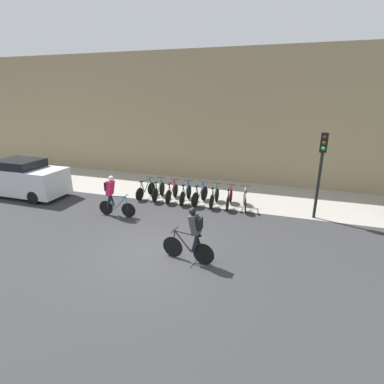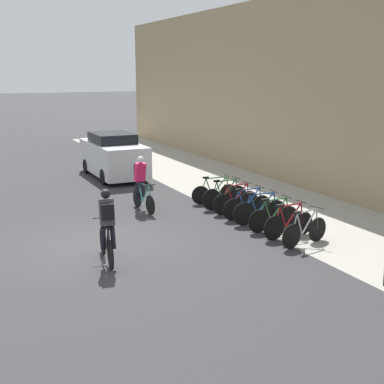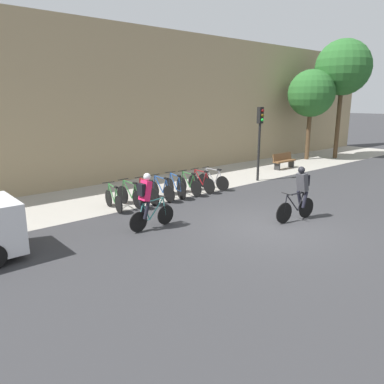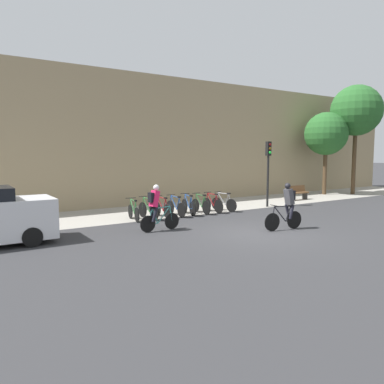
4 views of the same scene
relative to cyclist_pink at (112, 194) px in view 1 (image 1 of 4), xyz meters
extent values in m
plane|color=#333335|center=(2.98, -2.32, -0.95)|extent=(200.00, 200.00, 0.00)
cube|color=#A39E93|center=(2.98, 4.43, -0.94)|extent=(44.00, 4.50, 0.01)
cube|color=#9E8966|center=(2.98, 6.98, 2.69)|extent=(44.00, 0.60, 7.26)
cylinder|color=black|center=(0.70, 0.04, -0.63)|extent=(0.63, 0.07, 0.63)
cylinder|color=black|center=(-0.35, -0.02, -0.63)|extent=(0.63, 0.07, 0.63)
cylinder|color=teal|center=(0.35, 0.02, -0.35)|extent=(0.58, 0.07, 0.62)
cylinder|color=teal|center=(-0.04, 0.00, -0.37)|extent=(0.27, 0.05, 0.58)
cylinder|color=teal|center=(0.23, 0.01, -0.07)|extent=(0.78, 0.08, 0.07)
cylinder|color=teal|center=(-0.14, -0.01, -0.64)|extent=(0.42, 0.05, 0.05)
cylinder|color=teal|center=(-0.25, -0.01, -0.36)|extent=(0.22, 0.04, 0.56)
cylinder|color=teal|center=(0.66, 0.03, -0.34)|extent=(0.12, 0.04, 0.59)
cylinder|color=black|center=(0.62, 0.03, -0.01)|extent=(0.05, 0.46, 0.03)
cube|color=black|center=(-0.16, -0.01, -0.04)|extent=(0.20, 0.09, 0.06)
cube|color=#EA1E56|center=(-0.06, 0.00, 0.29)|extent=(0.34, 0.34, 0.63)
sphere|color=silver|center=(0.02, 0.00, 0.70)|extent=(0.23, 0.23, 0.22)
cylinder|color=black|center=(-0.10, -0.12, -0.29)|extent=(0.28, 0.12, 0.56)
cylinder|color=black|center=(-0.11, 0.10, -0.29)|extent=(0.25, 0.12, 0.56)
cube|color=black|center=(-0.20, -0.01, 0.34)|extent=(0.15, 0.27, 0.36)
cylinder|color=black|center=(3.65, -2.34, -0.60)|extent=(0.68, 0.12, 0.68)
cylinder|color=black|center=(4.71, -2.47, -0.60)|extent=(0.68, 0.12, 0.68)
cylinder|color=black|center=(4.01, -2.38, -0.32)|extent=(0.58, 0.11, 0.62)
cylinder|color=black|center=(4.40, -2.43, -0.34)|extent=(0.27, 0.07, 0.58)
cylinder|color=black|center=(4.13, -2.40, -0.04)|extent=(0.79, 0.13, 0.07)
cylinder|color=black|center=(4.50, -2.44, -0.61)|extent=(0.43, 0.08, 0.05)
cylinder|color=black|center=(4.61, -2.45, -0.33)|extent=(0.22, 0.06, 0.56)
cylinder|color=black|center=(3.70, -2.34, -0.31)|extent=(0.12, 0.05, 0.59)
cylinder|color=black|center=(3.74, -2.35, 0.02)|extent=(0.08, 0.46, 0.03)
cube|color=black|center=(4.52, -2.44, -0.01)|extent=(0.21, 0.10, 0.06)
cube|color=#3D3D42|center=(4.42, -2.43, 0.32)|extent=(0.36, 0.36, 0.63)
sphere|color=black|center=(4.34, -2.42, 0.73)|extent=(0.24, 0.24, 0.22)
cylinder|color=black|center=(4.48, -2.33, -0.26)|extent=(0.29, 0.14, 0.56)
cylinder|color=black|center=(4.46, -2.55, -0.26)|extent=(0.25, 0.14, 0.56)
cube|color=black|center=(4.56, -2.45, 0.37)|extent=(0.17, 0.27, 0.36)
cylinder|color=black|center=(0.31, 3.04, -0.63)|extent=(0.12, 0.63, 0.63)
cylinder|color=black|center=(0.17, 2.05, -0.63)|extent=(0.12, 0.63, 0.63)
cylinder|color=#2D6B33|center=(0.26, 2.70, -0.35)|extent=(0.12, 0.55, 0.62)
cylinder|color=#2D6B33|center=(0.21, 2.34, -0.36)|extent=(0.08, 0.26, 0.58)
cylinder|color=#2D6B33|center=(0.24, 2.59, -0.07)|extent=(0.14, 0.74, 0.07)
cylinder|color=#2D6B33|center=(0.19, 2.25, -0.64)|extent=(0.09, 0.40, 0.05)
cylinder|color=#2D6B33|center=(0.18, 2.14, -0.36)|extent=(0.06, 0.21, 0.56)
cylinder|color=#2D6B33|center=(0.30, 3.00, -0.34)|extent=(0.05, 0.12, 0.58)
cylinder|color=black|center=(0.29, 2.96, -0.01)|extent=(0.46, 0.09, 0.03)
cube|color=black|center=(0.19, 2.23, -0.04)|extent=(0.11, 0.21, 0.06)
cylinder|color=black|center=(0.90, 3.05, -0.60)|extent=(0.08, 0.69, 0.69)
cylinder|color=black|center=(0.98, 2.04, -0.60)|extent=(0.08, 0.69, 0.69)
cylinder|color=#2D6B33|center=(0.93, 2.71, -0.32)|extent=(0.08, 0.56, 0.62)
cylinder|color=#2D6B33|center=(0.96, 2.33, -0.33)|extent=(0.06, 0.26, 0.58)
cylinder|color=#2D6B33|center=(0.94, 2.60, -0.04)|extent=(0.09, 0.75, 0.07)
cylinder|color=#2D6B33|center=(0.96, 2.24, -0.61)|extent=(0.06, 0.41, 0.05)
cylinder|color=#2D6B33|center=(0.97, 2.13, -0.33)|extent=(0.05, 0.21, 0.56)
cylinder|color=#2D6B33|center=(0.91, 3.01, -0.31)|extent=(0.04, 0.12, 0.58)
cylinder|color=black|center=(0.91, 2.97, 0.02)|extent=(0.46, 0.06, 0.03)
cube|color=black|center=(0.96, 2.22, -0.01)|extent=(0.09, 0.21, 0.06)
cylinder|color=black|center=(1.63, 3.04, -0.62)|extent=(0.05, 0.66, 0.66)
cylinder|color=black|center=(1.65, 2.05, -0.62)|extent=(0.05, 0.66, 0.66)
cylinder|color=maroon|center=(1.64, 2.70, -0.33)|extent=(0.05, 0.54, 0.62)
cylinder|color=maroon|center=(1.65, 2.34, -0.35)|extent=(0.05, 0.25, 0.58)
cylinder|color=maroon|center=(1.64, 2.59, -0.05)|extent=(0.05, 0.73, 0.07)
cylinder|color=maroon|center=(1.65, 2.25, -0.62)|extent=(0.04, 0.39, 0.05)
cylinder|color=maroon|center=(1.65, 2.14, -0.34)|extent=(0.04, 0.21, 0.56)
cylinder|color=maroon|center=(1.64, 3.00, -0.33)|extent=(0.04, 0.11, 0.58)
cylinder|color=black|center=(1.64, 2.96, 0.00)|extent=(0.46, 0.04, 0.03)
cube|color=black|center=(1.65, 2.23, -0.03)|extent=(0.08, 0.20, 0.06)
cylinder|color=black|center=(2.34, 3.05, -0.61)|extent=(0.04, 0.67, 0.67)
cylinder|color=black|center=(2.36, 2.04, -0.61)|extent=(0.04, 0.67, 0.67)
cylinder|color=#1E478C|center=(2.35, 2.71, -0.33)|extent=(0.05, 0.56, 0.62)
cylinder|color=#1E478C|center=(2.35, 2.33, -0.34)|extent=(0.04, 0.26, 0.58)
cylinder|color=#1E478C|center=(2.35, 2.60, -0.05)|extent=(0.05, 0.75, 0.07)
cylinder|color=#1E478C|center=(2.35, 2.24, -0.62)|extent=(0.04, 0.41, 0.05)
cylinder|color=#1E478C|center=(2.35, 2.13, -0.34)|extent=(0.03, 0.21, 0.56)
cylinder|color=#1E478C|center=(2.34, 3.01, -0.32)|extent=(0.04, 0.12, 0.58)
cylinder|color=black|center=(2.34, 2.97, 0.01)|extent=(0.46, 0.03, 0.03)
cube|color=black|center=(2.35, 2.22, -0.02)|extent=(0.08, 0.20, 0.06)
cylinder|color=black|center=(3.14, 3.04, -0.60)|extent=(0.15, 0.69, 0.69)
cylinder|color=black|center=(2.97, 2.05, -0.60)|extent=(0.15, 0.69, 0.69)
cylinder|color=#1E478C|center=(3.08, 2.70, -0.32)|extent=(0.13, 0.55, 0.62)
cylinder|color=#1E478C|center=(3.02, 2.34, -0.33)|extent=(0.08, 0.26, 0.58)
cylinder|color=#1E478C|center=(3.06, 2.59, -0.03)|extent=(0.16, 0.74, 0.07)
cylinder|color=#1E478C|center=(3.00, 2.25, -0.61)|extent=(0.10, 0.40, 0.05)
cylinder|color=#1E478C|center=(2.99, 2.14, -0.32)|extent=(0.07, 0.21, 0.56)
cylinder|color=#1E478C|center=(3.13, 3.00, -0.31)|extent=(0.05, 0.12, 0.58)
cylinder|color=black|center=(3.12, 2.96, 0.02)|extent=(0.46, 0.10, 0.03)
cube|color=black|center=(3.00, 2.23, -0.01)|extent=(0.11, 0.21, 0.06)
cylinder|color=black|center=(3.76, 3.03, -0.62)|extent=(0.04, 0.66, 0.66)
cylinder|color=black|center=(3.75, 2.06, -0.62)|extent=(0.04, 0.66, 0.66)
cylinder|color=#2D6B33|center=(3.76, 2.70, -0.34)|extent=(0.05, 0.53, 0.62)
cylinder|color=#2D6B33|center=(3.76, 2.34, -0.35)|extent=(0.04, 0.25, 0.58)
cylinder|color=#2D6B33|center=(3.76, 2.59, -0.05)|extent=(0.05, 0.72, 0.07)
cylinder|color=#2D6B33|center=(3.75, 2.26, -0.63)|extent=(0.04, 0.39, 0.05)
cylinder|color=#2D6B33|center=(3.75, 2.15, -0.34)|extent=(0.03, 0.20, 0.56)
cylinder|color=#2D6B33|center=(3.76, 2.99, -0.33)|extent=(0.04, 0.11, 0.58)
cylinder|color=black|center=(3.76, 2.95, 0.00)|extent=(0.46, 0.03, 0.03)
cube|color=black|center=(3.75, 2.24, -0.03)|extent=(0.08, 0.20, 0.06)
cylinder|color=black|center=(4.44, 3.02, -0.61)|extent=(0.06, 0.66, 0.66)
cylinder|color=black|center=(4.48, 2.07, -0.61)|extent=(0.06, 0.66, 0.66)
cylinder|color=maroon|center=(4.46, 2.70, -0.33)|extent=(0.06, 0.53, 0.62)
cylinder|color=maroon|center=(4.47, 2.35, -0.35)|extent=(0.05, 0.25, 0.58)
cylinder|color=maroon|center=(4.46, 2.59, -0.05)|extent=(0.07, 0.71, 0.07)
cylinder|color=maroon|center=(4.47, 2.26, -0.62)|extent=(0.05, 0.38, 0.05)
cylinder|color=maroon|center=(4.48, 2.15, -0.34)|extent=(0.04, 0.20, 0.56)
cylinder|color=maroon|center=(4.45, 2.98, -0.32)|extent=(0.04, 0.11, 0.58)
cylinder|color=black|center=(4.45, 2.94, 0.01)|extent=(0.46, 0.05, 0.03)
cube|color=black|center=(4.48, 2.24, -0.02)|extent=(0.09, 0.20, 0.06)
cylinder|color=black|center=(5.07, 3.03, -0.62)|extent=(0.17, 0.64, 0.65)
cylinder|color=black|center=(5.27, 2.06, -0.62)|extent=(0.17, 0.64, 0.65)
cylinder|color=#99999E|center=(5.14, 2.70, -0.34)|extent=(0.15, 0.54, 0.62)
cylinder|color=#99999E|center=(5.21, 2.34, -0.35)|extent=(0.09, 0.26, 0.58)
cylinder|color=#99999E|center=(5.16, 2.59, -0.06)|extent=(0.19, 0.72, 0.07)
cylinder|color=#99999E|center=(5.23, 2.25, -0.63)|extent=(0.11, 0.39, 0.05)
cylinder|color=#99999E|center=(5.25, 2.15, -0.35)|extent=(0.07, 0.21, 0.56)
cylinder|color=#99999E|center=(5.08, 2.99, -0.33)|extent=(0.06, 0.12, 0.58)
cylinder|color=black|center=(5.08, 2.95, 0.00)|extent=(0.46, 0.12, 0.03)
cube|color=black|center=(5.23, 2.24, -0.03)|extent=(0.12, 0.21, 0.06)
cylinder|color=black|center=(8.08, 2.44, 0.82)|extent=(0.12, 0.12, 3.53)
cube|color=black|center=(8.08, 2.44, 2.20)|extent=(0.26, 0.20, 0.76)
sphere|color=#590C0C|center=(8.08, 2.31, 2.41)|extent=(0.15, 0.15, 0.15)
sphere|color=#4C380A|center=(8.08, 2.31, 2.20)|extent=(0.15, 0.15, 0.15)
sphere|color=green|center=(8.08, 2.31, 1.99)|extent=(0.15, 0.15, 0.15)
cube|color=silver|center=(-5.64, 0.85, -0.13)|extent=(4.30, 1.78, 1.27)
cube|color=black|center=(-5.75, 0.85, 0.70)|extent=(2.06, 1.57, 0.40)
cylinder|color=black|center=(-4.31, 0.04, -0.64)|extent=(0.62, 0.20, 0.62)
cylinder|color=black|center=(-4.31, 1.67, -0.64)|extent=(0.62, 0.20, 0.62)
cylinder|color=black|center=(-6.98, 1.67, -0.64)|extent=(0.62, 0.20, 0.62)
camera|label=1|loc=(6.90, -10.15, 4.02)|focal=28.00mm
camera|label=2|loc=(15.76, -5.70, 3.44)|focal=50.00mm
camera|label=3|loc=(-6.01, -9.14, 2.92)|focal=35.00mm
camera|label=4|loc=(-6.36, -12.24, 1.96)|focal=35.00mm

